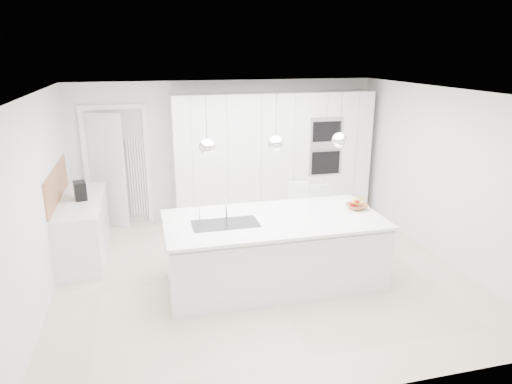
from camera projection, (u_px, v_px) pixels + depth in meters
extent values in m
plane|color=beige|center=(261.00, 272.00, 6.43)|extent=(5.50, 5.50, 0.00)
plane|color=silver|center=(227.00, 150.00, 8.38)|extent=(5.50, 0.00, 5.50)
plane|color=silver|center=(38.00, 204.00, 5.42)|extent=(0.00, 5.00, 5.00)
plane|color=white|center=(262.00, 92.00, 5.69)|extent=(5.50, 5.50, 0.00)
cube|color=white|center=(273.00, 156.00, 8.31)|extent=(3.60, 0.60, 2.30)
cube|color=white|center=(103.00, 171.00, 7.86)|extent=(0.76, 0.38, 2.00)
cube|color=white|center=(83.00, 229.00, 6.84)|extent=(0.60, 1.80, 0.86)
cube|color=white|center=(80.00, 201.00, 6.71)|extent=(0.62, 1.82, 0.04)
cube|color=#AC683F|center=(57.00, 184.00, 6.56)|extent=(0.02, 1.80, 0.50)
cube|color=white|center=(274.00, 253.00, 6.05)|extent=(2.80, 1.20, 0.86)
cube|color=white|center=(274.00, 220.00, 5.96)|extent=(2.84, 1.40, 0.04)
cylinder|color=white|center=(226.00, 207.00, 5.91)|extent=(0.02, 0.02, 0.30)
sphere|color=white|center=(207.00, 147.00, 5.41)|extent=(0.20, 0.20, 0.20)
sphere|color=white|center=(276.00, 143.00, 5.61)|extent=(0.20, 0.20, 0.20)
sphere|color=white|center=(340.00, 140.00, 5.81)|extent=(0.20, 0.20, 0.20)
imported|color=#AC683F|center=(357.00, 206.00, 6.29)|extent=(0.33, 0.33, 0.07)
cube|color=black|center=(80.00, 191.00, 6.67)|extent=(0.21, 0.28, 0.27)
sphere|color=#9F0F12|center=(353.00, 204.00, 6.28)|extent=(0.08, 0.08, 0.08)
sphere|color=#9F0F12|center=(357.00, 203.00, 6.34)|extent=(0.08, 0.08, 0.08)
sphere|color=#9F0F12|center=(355.00, 203.00, 6.34)|extent=(0.08, 0.08, 0.08)
torus|color=yellow|center=(358.00, 201.00, 6.28)|extent=(0.24, 0.17, 0.21)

